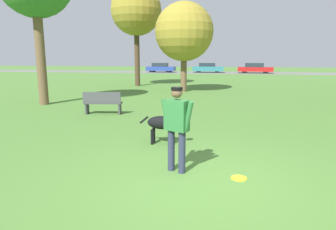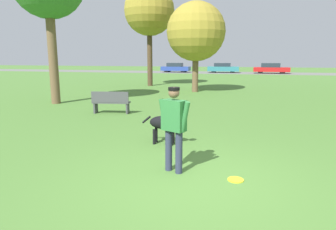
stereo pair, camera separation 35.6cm
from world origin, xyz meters
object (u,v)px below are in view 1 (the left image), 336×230
tree_mid_center (184,32)px  park_bench (103,102)px  tree_far_left (136,11)px  parked_car_red (255,68)px  parked_car_blue (161,68)px  person (177,123)px  frisbee (239,178)px  dog (163,124)px  parked_car_teal (208,68)px

tree_mid_center → park_bench: size_ratio=3.67×
tree_far_left → parked_car_red: (10.07, 19.48, -4.65)m
tree_far_left → parked_car_blue: bearing=97.2°
person → tree_far_left: bearing=133.6°
person → frisbee: (1.14, -0.13, -0.92)m
tree_mid_center → tree_far_left: bearing=141.7°
tree_far_left → parked_car_blue: size_ratio=1.81×
person → tree_mid_center: 13.37m
tree_far_left → dog: bearing=-71.2°
park_bench → dog: bearing=122.7°
frisbee → parked_car_teal: 36.29m
tree_mid_center → parked_car_teal: (0.15, 23.05, -2.92)m
tree_far_left → parked_car_teal: bearing=78.8°
dog → tree_far_left: size_ratio=0.15×
dog → parked_car_blue: (-7.35, 33.84, 0.12)m
tree_mid_center → parked_car_blue: (-6.30, 22.53, -2.92)m
tree_mid_center → parked_car_red: 23.53m
parked_car_red → tree_mid_center: bearing=-102.9°
park_bench → tree_mid_center: bearing=-112.5°
parked_car_blue → park_bench: bearing=-80.1°
dog → frisbee: dog is taller
tree_mid_center → park_bench: bearing=-103.8°
person → parked_car_blue: 36.42m
parked_car_blue → parked_car_teal: (6.44, 0.51, -0.00)m
parked_car_teal → parked_car_red: parked_car_red is taller
tree_mid_center → parked_car_red: bearing=74.5°
person → park_bench: 6.26m
parked_car_blue → tree_mid_center: bearing=-72.6°
person → tree_mid_center: size_ratio=0.30×
tree_far_left → parked_car_teal: tree_far_left is taller
person → parked_car_red: size_ratio=0.35×
parked_car_red → dog: bearing=-96.1°
parked_car_blue → parked_car_red: 12.54m
person → parked_car_red: 35.80m
person → tree_far_left: 17.50m
frisbee → parked_car_red: bearing=84.5°
frisbee → park_bench: bearing=132.2°
person → frisbee: 1.47m
dog → tree_mid_center: 11.75m
frisbee → tree_mid_center: (-2.80, 13.14, 3.54)m
parked_car_blue → parked_car_red: size_ratio=0.88×
frisbee → parked_car_teal: parked_car_teal is taller
parked_car_red → park_bench: parked_car_red is taller
frisbee → tree_mid_center: 13.89m
frisbee → tree_mid_center: bearing=102.0°
person → parked_car_teal: 36.09m
person → frisbee: person is taller
tree_mid_center → park_bench: tree_mid_center is taller
person → parked_car_red: (4.58, 35.50, -0.28)m
tree_far_left → parked_car_red: tree_far_left is taller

